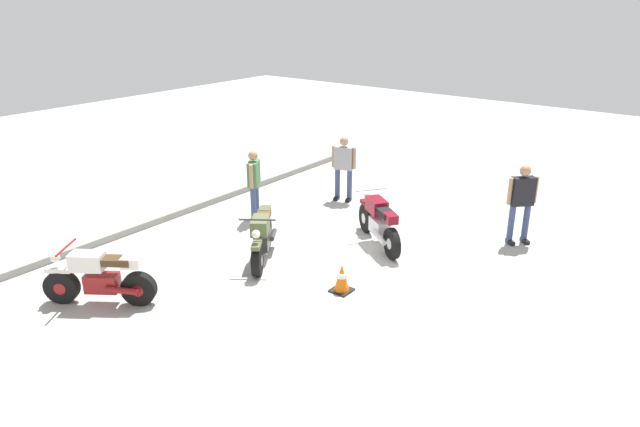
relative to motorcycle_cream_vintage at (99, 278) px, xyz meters
name	(u,v)px	position (x,y,z in m)	size (l,w,h in m)	color
ground_plane	(328,267)	(3.48, -2.25, -0.49)	(40.00, 40.00, 0.00)	#ADAAA3
curb_edge	(175,213)	(3.48, 2.35, -0.41)	(14.00, 0.30, 0.15)	gray
motorcycle_cream_vintage	(99,278)	(0.00, 0.00, 0.00)	(1.23, 1.70, 1.07)	black
motorcycle_olive_vintage	(262,237)	(2.98, -0.99, 0.00)	(1.69, 1.26, 1.07)	black
motorcycle_maroon_cruiser	(379,222)	(5.02, -2.44, 0.03)	(1.33, 1.76, 1.09)	black
person_in_black_shirt	(522,199)	(6.93, -4.75, 0.50)	(0.56, 0.54, 1.72)	#384772
person_in_gray_shirt	(344,165)	(6.89, -0.21, 0.46)	(0.42, 0.64, 1.66)	#384772
person_in_green_shirt	(254,181)	(4.52, 0.67, 0.46)	(0.59, 0.49, 1.66)	#384772
traffic_cone	(342,278)	(2.87, -3.02, -0.23)	(0.36, 0.36, 0.53)	black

